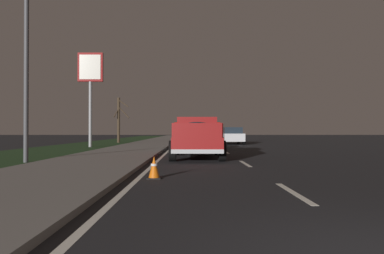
{
  "coord_description": "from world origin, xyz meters",
  "views": [
    {
      "loc": [
        -2.7,
        2.06,
        1.24
      ],
      "look_at": [
        14.34,
        1.98,
        1.42
      ],
      "focal_mm": 32.67,
      "sensor_mm": 36.0,
      "label": 1
    }
  ],
  "objects_px": {
    "sedan_silver": "(192,138)",
    "traffic_cone_near": "(154,168)",
    "street_light_near": "(33,30)",
    "pickup_truck": "(197,136)",
    "sedan_white": "(232,136)",
    "gas_price_sign": "(90,76)",
    "bare_tree_far": "(119,119)"
  },
  "relations": [
    {
      "from": "sedan_silver",
      "to": "gas_price_sign",
      "type": "relative_size",
      "value": 0.62
    },
    {
      "from": "gas_price_sign",
      "to": "bare_tree_far",
      "type": "relative_size",
      "value": 1.55
    },
    {
      "from": "gas_price_sign",
      "to": "street_light_near",
      "type": "height_order",
      "value": "street_light_near"
    },
    {
      "from": "gas_price_sign",
      "to": "traffic_cone_near",
      "type": "xyz_separation_m",
      "value": [
        -17.53,
        -6.68,
        -5.12
      ]
    },
    {
      "from": "pickup_truck",
      "to": "sedan_silver",
      "type": "distance_m",
      "value": 6.58
    },
    {
      "from": "sedan_silver",
      "to": "gas_price_sign",
      "type": "distance_m",
      "value": 9.88
    },
    {
      "from": "sedan_silver",
      "to": "street_light_near",
      "type": "bearing_deg",
      "value": 144.89
    },
    {
      "from": "sedan_silver",
      "to": "traffic_cone_near",
      "type": "bearing_deg",
      "value": 175.46
    },
    {
      "from": "gas_price_sign",
      "to": "traffic_cone_near",
      "type": "bearing_deg",
      "value": -159.15
    },
    {
      "from": "pickup_truck",
      "to": "traffic_cone_near",
      "type": "relative_size",
      "value": 9.39
    },
    {
      "from": "pickup_truck",
      "to": "traffic_cone_near",
      "type": "distance_m",
      "value": 7.06
    },
    {
      "from": "sedan_white",
      "to": "sedan_silver",
      "type": "height_order",
      "value": "same"
    },
    {
      "from": "street_light_near",
      "to": "traffic_cone_near",
      "type": "distance_m",
      "value": 8.49
    },
    {
      "from": "sedan_white",
      "to": "sedan_silver",
      "type": "relative_size",
      "value": 1.0
    },
    {
      "from": "sedan_white",
      "to": "bare_tree_far",
      "type": "height_order",
      "value": "bare_tree_far"
    },
    {
      "from": "bare_tree_far",
      "to": "sedan_silver",
      "type": "bearing_deg",
      "value": -150.73
    },
    {
      "from": "street_light_near",
      "to": "traffic_cone_near",
      "type": "relative_size",
      "value": 15.01
    },
    {
      "from": "pickup_truck",
      "to": "sedan_silver",
      "type": "bearing_deg",
      "value": 1.5
    },
    {
      "from": "pickup_truck",
      "to": "sedan_white",
      "type": "height_order",
      "value": "pickup_truck"
    },
    {
      "from": "sedan_silver",
      "to": "street_light_near",
      "type": "distance_m",
      "value": 11.75
    },
    {
      "from": "sedan_silver",
      "to": "traffic_cone_near",
      "type": "distance_m",
      "value": 13.54
    },
    {
      "from": "sedan_white",
      "to": "gas_price_sign",
      "type": "xyz_separation_m",
      "value": [
        -5.59,
        11.42,
        4.62
      ]
    },
    {
      "from": "sedan_silver",
      "to": "gas_price_sign",
      "type": "height_order",
      "value": "gas_price_sign"
    },
    {
      "from": "sedan_silver",
      "to": "street_light_near",
      "type": "relative_size",
      "value": 0.51
    },
    {
      "from": "pickup_truck",
      "to": "gas_price_sign",
      "type": "distance_m",
      "value": 13.96
    },
    {
      "from": "street_light_near",
      "to": "bare_tree_far",
      "type": "distance_m",
      "value": 22.47
    },
    {
      "from": "traffic_cone_near",
      "to": "sedan_white",
      "type": "bearing_deg",
      "value": -11.6
    },
    {
      "from": "sedan_white",
      "to": "sedan_silver",
      "type": "bearing_deg",
      "value": 159.12
    },
    {
      "from": "street_light_near",
      "to": "gas_price_sign",
      "type": "bearing_deg",
      "value": 6.55
    },
    {
      "from": "gas_price_sign",
      "to": "bare_tree_far",
      "type": "height_order",
      "value": "gas_price_sign"
    },
    {
      "from": "sedan_silver",
      "to": "gas_price_sign",
      "type": "bearing_deg",
      "value": 62.47
    },
    {
      "from": "pickup_truck",
      "to": "sedan_white",
      "type": "bearing_deg",
      "value": -12.2
    }
  ]
}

